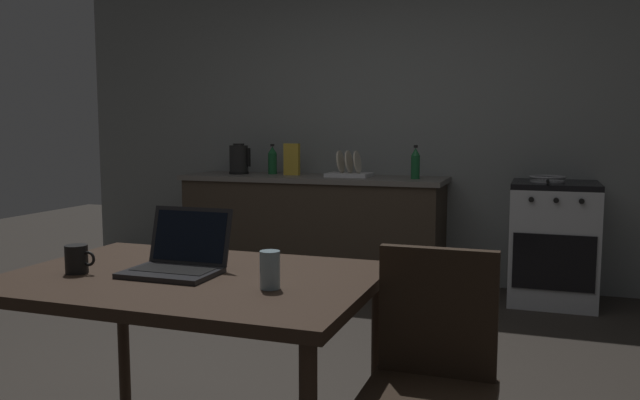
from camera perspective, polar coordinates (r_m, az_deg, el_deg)
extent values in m
plane|color=#2D2823|center=(3.25, -3.82, -16.53)|extent=(12.00, 12.00, 0.00)
cube|color=gray|center=(5.28, 9.66, 7.01)|extent=(6.40, 0.10, 2.66)
cube|color=#382D23|center=(5.23, -0.62, -2.86)|extent=(2.10, 0.60, 0.84)
cube|color=#66605B|center=(5.18, -0.63, 1.97)|extent=(2.16, 0.64, 0.04)
cube|color=#B7BABF|center=(4.93, 20.25, -3.83)|extent=(0.60, 0.60, 0.84)
cube|color=black|center=(4.88, 20.45, 1.30)|extent=(0.60, 0.60, 0.04)
cube|color=black|center=(4.64, 20.28, -5.31)|extent=(0.54, 0.01, 0.39)
cylinder|color=black|center=(4.57, 18.49, 0.04)|extent=(0.04, 0.02, 0.04)
cylinder|color=black|center=(4.57, 20.49, -0.03)|extent=(0.04, 0.02, 0.04)
cylinder|color=black|center=(4.58, 22.49, -0.10)|extent=(0.04, 0.02, 0.04)
cube|color=#332319|center=(2.29, -11.56, -7.09)|extent=(1.28, 0.90, 0.04)
cylinder|color=#332319|center=(3.01, -17.30, -11.41)|extent=(0.05, 0.05, 0.72)
cylinder|color=#332319|center=(2.53, 5.20, -14.60)|extent=(0.05, 0.05, 0.72)
cube|color=#2D2116|center=(2.11, 10.54, -9.87)|extent=(0.38, 0.04, 0.42)
cube|color=#232326|center=(2.28, -13.29, -6.41)|extent=(0.32, 0.22, 0.02)
cube|color=black|center=(2.29, -13.10, -6.09)|extent=(0.28, 0.12, 0.00)
cube|color=#232326|center=(2.38, -11.58, -3.15)|extent=(0.32, 0.06, 0.20)
cube|color=black|center=(2.37, -11.64, -3.20)|extent=(0.29, 0.05, 0.18)
cylinder|color=black|center=(5.44, -7.30, 2.45)|extent=(0.17, 0.17, 0.02)
cylinder|color=black|center=(5.43, -7.32, 3.73)|extent=(0.16, 0.16, 0.22)
cylinder|color=black|center=(5.43, -7.34, 4.99)|extent=(0.10, 0.10, 0.02)
cube|color=black|center=(5.39, -6.42, 3.84)|extent=(0.02, 0.02, 0.16)
cylinder|color=#19592D|center=(4.90, 8.58, 2.93)|extent=(0.07, 0.07, 0.18)
cone|color=#19592D|center=(4.89, 8.61, 4.32)|extent=(0.07, 0.07, 0.06)
cylinder|color=black|center=(4.89, 8.61, 4.79)|extent=(0.03, 0.03, 0.02)
cylinder|color=gray|center=(4.85, 19.79, 1.61)|extent=(0.24, 0.24, 0.01)
torus|color=gray|center=(4.85, 19.81, 1.97)|extent=(0.26, 0.26, 0.02)
cylinder|color=black|center=(4.64, 19.83, 1.58)|extent=(0.02, 0.18, 0.02)
cylinder|color=black|center=(2.41, -21.07, -4.98)|extent=(0.08, 0.08, 0.10)
torus|color=black|center=(2.38, -20.12, -4.98)|extent=(0.05, 0.01, 0.05)
cylinder|color=#99B7C6|center=(2.04, -4.53, -6.29)|extent=(0.07, 0.07, 0.12)
cube|color=gold|center=(5.25, -2.55, 3.68)|extent=(0.13, 0.05, 0.26)
cube|color=silver|center=(5.08, 2.62, 2.28)|extent=(0.34, 0.26, 0.03)
cylinder|color=beige|center=(5.09, 1.87, 3.48)|extent=(0.04, 0.18, 0.18)
cylinder|color=beige|center=(5.07, 2.63, 3.46)|extent=(0.04, 0.18, 0.18)
cylinder|color=beige|center=(5.05, 3.39, 3.45)|extent=(0.04, 0.18, 0.18)
cylinder|color=#19592D|center=(5.39, -4.30, 3.27)|extent=(0.08, 0.08, 0.17)
cone|color=#19592D|center=(5.38, -4.31, 4.52)|extent=(0.08, 0.08, 0.06)
cylinder|color=black|center=(5.38, -4.32, 4.95)|extent=(0.03, 0.03, 0.02)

